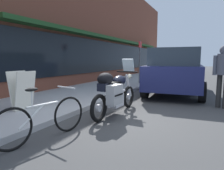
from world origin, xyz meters
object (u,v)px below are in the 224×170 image
object	(u,v)px
parking_sign_pole	(140,58)
touring_motorcycle	(114,91)
parked_minivan	(176,70)
parked_bicycle	(43,119)
sandwich_board_sign	(22,90)
pedestrian_walking	(224,68)

from	to	relation	value
parking_sign_pole	touring_motorcycle	bearing A→B (deg)	-167.30
parked_minivan	parked_bicycle	bearing A→B (deg)	168.34
sandwich_board_sign	parking_sign_pole	size ratio (longest dim) A/B	0.43
parked_minivan	sandwich_board_sign	bearing A→B (deg)	149.50
parked_minivan	touring_motorcycle	bearing A→B (deg)	168.41
pedestrian_walking	parked_bicycle	bearing A→B (deg)	144.52
sandwich_board_sign	parking_sign_pole	distance (m)	7.01
parked_bicycle	parking_sign_pole	size ratio (longest dim) A/B	0.77
sandwich_board_sign	parking_sign_pole	bearing A→B (deg)	-6.29
pedestrian_walking	sandwich_board_sign	xyz separation A→B (m)	(-2.95, 4.53, -0.51)
touring_motorcycle	pedestrian_walking	bearing A→B (deg)	-50.14
parked_minivan	pedestrian_walking	size ratio (longest dim) A/B	2.81
pedestrian_walking	parking_sign_pole	size ratio (longest dim) A/B	0.79
pedestrian_walking	parking_sign_pole	distance (m)	5.48
parked_bicycle	pedestrian_walking	size ratio (longest dim) A/B	0.98
parked_bicycle	parking_sign_pole	world-z (taller)	parking_sign_pole
parked_minivan	pedestrian_walking	distance (m)	2.61
touring_motorcycle	parking_sign_pole	xyz separation A→B (m)	(5.99, 1.35, 0.85)
touring_motorcycle	sandwich_board_sign	xyz separation A→B (m)	(-0.92, 2.11, 0.01)
touring_motorcycle	parking_sign_pole	bearing A→B (deg)	12.70
parked_bicycle	parking_sign_pole	bearing A→B (deg)	6.77
parked_bicycle	pedestrian_walking	distance (m)	4.93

